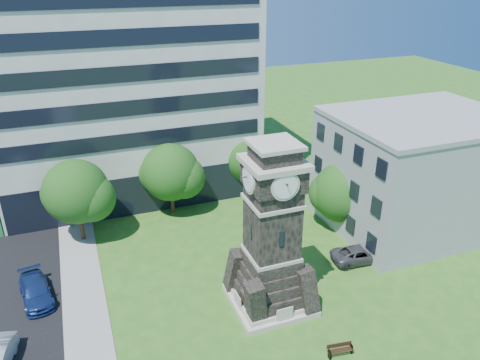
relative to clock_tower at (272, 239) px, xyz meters
name	(u,v)px	position (x,y,z in m)	size (l,w,h in m)	color
ground	(240,331)	(-3.00, -2.00, -5.28)	(160.00, 160.00, 0.00)	#2A601B
sidewalk	(86,317)	(-12.50, 3.00, -5.25)	(3.00, 70.00, 0.06)	gray
clock_tower	(272,239)	(0.00, 0.00, 0.00)	(5.40, 5.40, 12.22)	beige
office_tall	(117,52)	(-6.20, 23.84, 8.94)	(26.20, 15.11, 28.60)	silver
office_low	(417,171)	(16.97, 6.00, -0.07)	(15.20, 12.20, 10.40)	#999C9E
car_street_north	(36,291)	(-15.67, 6.30, -4.58)	(1.97, 4.84, 1.40)	navy
car_east_lot	(359,254)	(8.95, 2.14, -4.63)	(2.15, 4.66, 1.30)	#46464B
park_bench	(340,349)	(2.05, -6.11, -4.83)	(1.64, 0.44, 0.85)	black
tree_nw	(77,193)	(-11.87, 13.58, -0.78)	(6.10, 5.54, 7.46)	#332114
tree_nc	(171,174)	(-3.32, 15.63, -1.15)	(6.04, 5.49, 7.05)	#332114
tree_ne	(246,159)	(5.00, 17.49, -1.52)	(5.46, 4.96, 6.40)	#332114
tree_east	(344,194)	(10.48, 7.41, -1.86)	(6.04, 5.49, 6.31)	#332114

